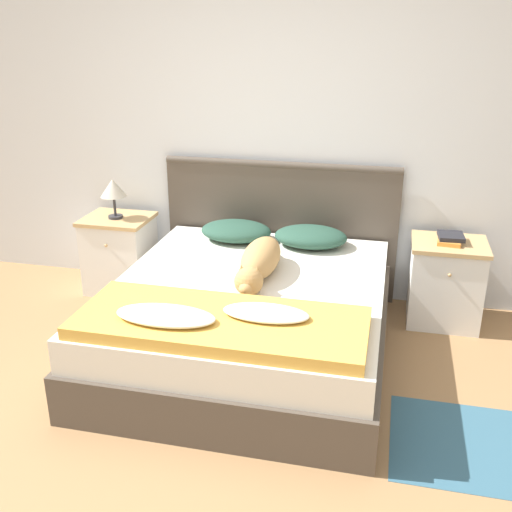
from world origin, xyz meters
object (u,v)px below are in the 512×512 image
(pillow_right, at_px, (311,237))
(table_lamp, at_px, (113,189))
(nightstand_left, at_px, (120,253))
(pillow_left, at_px, (236,231))
(bed, at_px, (249,319))
(nightstand_right, at_px, (445,282))
(dog, at_px, (259,262))
(book_stack, at_px, (450,238))

(pillow_right, bearing_deg, table_lamp, 179.95)
(table_lamp, bearing_deg, pillow_right, -0.05)
(nightstand_left, relative_size, pillow_left, 1.15)
(bed, relative_size, table_lamp, 6.41)
(bed, distance_m, pillow_left, 0.84)
(nightstand_right, distance_m, table_lamp, 2.49)
(table_lamp, bearing_deg, nightstand_right, 0.41)
(nightstand_left, height_order, pillow_right, pillow_right)
(nightstand_left, bearing_deg, bed, -31.34)
(bed, relative_size, pillow_right, 3.74)
(pillow_left, relative_size, dog, 0.64)
(dog, xyz_separation_m, book_stack, (1.18, 0.64, 0.03))
(table_lamp, bearing_deg, dog, -26.15)
(book_stack, distance_m, table_lamp, 2.44)
(pillow_left, height_order, dog, dog)
(nightstand_right, height_order, table_lamp, table_lamp)
(pillow_right, xyz_separation_m, table_lamp, (-1.49, 0.00, 0.25))
(pillow_left, height_order, book_stack, book_stack)
(nightstand_left, relative_size, book_stack, 2.51)
(bed, bearing_deg, pillow_right, 69.31)
(nightstand_left, xyz_separation_m, nightstand_right, (2.44, 0.00, 0.00))
(pillow_left, xyz_separation_m, dog, (0.31, -0.62, 0.03))
(pillow_left, bearing_deg, dog, -63.01)
(nightstand_left, bearing_deg, pillow_right, -0.72)
(bed, bearing_deg, table_lamp, 149.26)
(table_lamp, bearing_deg, bed, -30.74)
(pillow_left, bearing_deg, pillow_right, 0.00)
(bed, relative_size, nightstand_right, 3.24)
(bed, xyz_separation_m, nightstand_left, (-1.22, 0.74, 0.05))
(nightstand_left, distance_m, pillow_right, 1.52)
(nightstand_right, bearing_deg, nightstand_left, 180.00)
(nightstand_left, distance_m, dog, 1.44)
(nightstand_right, bearing_deg, table_lamp, -179.59)
(bed, height_order, table_lamp, table_lamp)
(bed, relative_size, nightstand_left, 3.24)
(bed, height_order, nightstand_left, nightstand_left)
(pillow_right, bearing_deg, nightstand_right, 1.13)
(bed, bearing_deg, pillow_left, 110.69)
(pillow_left, distance_m, book_stack, 1.49)
(pillow_right, bearing_deg, nightstand_left, 179.28)
(pillow_right, relative_size, dog, 0.64)
(nightstand_left, xyz_separation_m, book_stack, (2.44, 0.00, 0.32))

